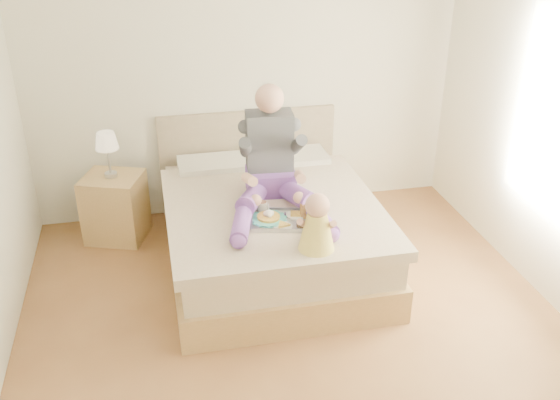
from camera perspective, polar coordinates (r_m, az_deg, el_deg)
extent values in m
cube|color=brown|center=(4.61, 1.69, -12.20)|extent=(4.00, 4.20, 0.01)
cube|color=white|center=(5.84, -3.18, 11.46)|extent=(4.00, 0.02, 2.70)
cube|color=#A27E4B|center=(5.33, -0.91, -4.29)|extent=(1.68, 2.13, 0.28)
cube|color=beige|center=(5.20, -0.93, -1.84)|extent=(1.60, 2.05, 0.24)
cube|color=beige|center=(5.00, -0.60, -0.99)|extent=(1.70, 1.80, 0.09)
cube|color=silver|center=(5.73, -6.18, 2.95)|extent=(0.62, 0.40, 0.14)
cube|color=silver|center=(5.85, 1.24, 3.62)|extent=(0.62, 0.40, 0.14)
cube|color=gray|center=(6.11, -2.96, 3.73)|extent=(1.70, 0.08, 1.00)
cube|color=#A27E4B|center=(5.81, -14.82, -0.63)|extent=(0.62, 0.58, 0.61)
cylinder|color=#ADAFB3|center=(5.68, -15.21, 2.26)|extent=(0.11, 0.11, 0.04)
cylinder|color=#ADAFB3|center=(5.63, -15.37, 3.48)|extent=(0.02, 0.02, 0.23)
cone|color=#FFE8C7|center=(5.56, -15.60, 5.25)|extent=(0.20, 0.20, 0.15)
cube|color=#6A3D99|center=(5.17, -0.87, 1.76)|extent=(0.42, 0.35, 0.19)
cube|color=#34343B|center=(5.10, -0.98, 5.35)|extent=(0.39, 0.26, 0.50)
sphere|color=#E5A98F|center=(4.95, -0.97, 9.27)|extent=(0.23, 0.23, 0.23)
cylinder|color=#6A3D99|center=(4.94, -2.44, 0.31)|extent=(0.37, 0.56, 0.23)
cylinder|color=#6A3D99|center=(4.59, -3.52, -2.17)|extent=(0.25, 0.50, 0.13)
sphere|color=#6A3D99|center=(4.39, -3.83, -3.77)|extent=(0.11, 0.11, 0.11)
cylinder|color=#34343B|center=(4.94, -3.19, 4.83)|extent=(0.15, 0.32, 0.26)
cylinder|color=#E5A98F|center=(4.84, -2.82, 1.89)|extent=(0.08, 0.32, 0.17)
sphere|color=#E5A98F|center=(4.74, -2.24, -0.02)|extent=(0.09, 0.09, 0.09)
cylinder|color=#6A3D99|center=(4.98, 1.39, 0.54)|extent=(0.29, 0.56, 0.23)
cylinder|color=#6A3D99|center=(4.66, 3.67, -1.70)|extent=(0.17, 0.49, 0.13)
sphere|color=#6A3D99|center=(4.47, 4.75, -3.18)|extent=(0.11, 0.11, 0.11)
cylinder|color=#34343B|center=(4.99, 1.61, 5.07)|extent=(0.10, 0.31, 0.26)
cylinder|color=#E5A98F|center=(4.88, 1.83, 2.16)|extent=(0.14, 0.33, 0.17)
sphere|color=#E5A98F|center=(4.78, 1.75, 0.22)|extent=(0.09, 0.09, 0.09)
cube|color=#ADAFB3|center=(4.74, 0.05, -1.93)|extent=(0.51, 0.44, 0.01)
cylinder|color=#3FB7AF|center=(4.75, -1.05, -1.73)|extent=(0.26, 0.26, 0.01)
cylinder|color=gold|center=(4.74, -1.05, -1.55)|extent=(0.17, 0.17, 0.02)
cylinder|color=silver|center=(4.84, -1.64, -0.65)|extent=(0.08, 0.08, 0.09)
torus|color=silver|center=(4.84, -1.09, -0.63)|extent=(0.03, 0.06, 0.06)
cylinder|color=brown|center=(4.82, -1.64, -0.20)|extent=(0.07, 0.07, 0.01)
cylinder|color=silver|center=(4.80, 1.46, -1.41)|extent=(0.15, 0.15, 0.01)
cube|color=gold|center=(4.79, 1.46, -1.25)|extent=(0.10, 0.09, 0.02)
cylinder|color=silver|center=(4.65, 0.27, -2.42)|extent=(0.15, 0.15, 0.01)
ellipsoid|color=red|center=(4.64, 0.53, -2.30)|extent=(0.04, 0.03, 0.01)
cylinder|color=white|center=(4.76, 2.22, -0.94)|extent=(0.07, 0.07, 0.12)
cylinder|color=orange|center=(4.76, 2.22, -0.97)|extent=(0.06, 0.06, 0.11)
cylinder|color=white|center=(4.64, 1.88, -2.28)|extent=(0.07, 0.07, 0.04)
cylinder|color=#402009|center=(4.64, 1.88, -2.29)|extent=(0.06, 0.06, 0.03)
cone|color=#E2CA47|center=(4.35, 3.37, -2.87)|extent=(0.26, 0.26, 0.28)
sphere|color=#E5A98F|center=(4.25, 3.44, -0.50)|extent=(0.17, 0.17, 0.17)
cylinder|color=#E5A98F|center=(4.50, 2.82, -3.04)|extent=(0.14, 0.20, 0.07)
sphere|color=#E5A98F|center=(4.59, 2.83, -2.44)|extent=(0.06, 0.06, 0.06)
cylinder|color=#E5A98F|center=(4.33, 2.06, -2.12)|extent=(0.12, 0.14, 0.12)
cylinder|color=#E5A98F|center=(4.50, 4.04, -3.10)|extent=(0.09, 0.20, 0.07)
sphere|color=#E5A98F|center=(4.58, 4.16, -2.50)|extent=(0.06, 0.06, 0.06)
cylinder|color=#E5A98F|center=(4.33, 4.74, -2.26)|extent=(0.06, 0.14, 0.12)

